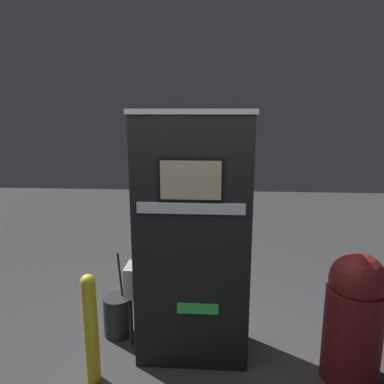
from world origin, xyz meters
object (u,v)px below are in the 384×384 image
gas_pump (193,238)px  trash_bin (354,317)px  squeegee_bucket (118,316)px  safety_bollard (91,326)px

gas_pump → trash_bin: bearing=-11.5°
squeegee_bucket → safety_bollard: bearing=-93.3°
gas_pump → safety_bollard: size_ratio=2.34×
gas_pump → squeegee_bucket: 1.15m
gas_pump → safety_bollard: bearing=-150.6°
trash_bin → squeegee_bucket: size_ratio=1.24×
gas_pump → squeegee_bucket: gas_pump is taller
gas_pump → squeegee_bucket: size_ratio=2.48×
trash_bin → squeegee_bucket: bearing=167.3°
trash_bin → squeegee_bucket: (-2.01, 0.45, -0.34)m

